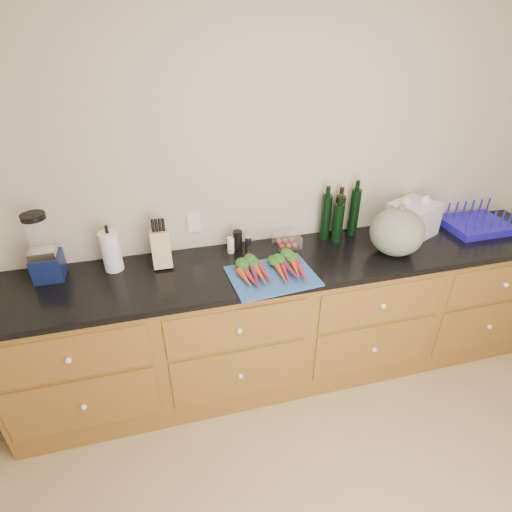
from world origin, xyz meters
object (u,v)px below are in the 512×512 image
object	(u,v)px
knife_block	(161,249)
dish_rack	(476,223)
cutting_board	(272,276)
carrots	(270,268)
tomato_box	(287,241)
paper_towel	(111,251)
blender_appliance	(43,251)
squash	(397,232)

from	to	relation	value
knife_block	dish_rack	world-z (taller)	knife_block
cutting_board	carrots	distance (m)	0.05
tomato_box	dish_rack	xyz separation A→B (m)	(1.38, -0.09, 0.00)
carrots	paper_towel	size ratio (longest dim) A/B	1.63
knife_block	tomato_box	xyz separation A→B (m)	(0.80, 0.03, -0.07)
paper_towel	knife_block	bearing A→B (deg)	-4.03
paper_towel	tomato_box	size ratio (longest dim) A/B	1.46
blender_appliance	paper_towel	distance (m)	0.36
paper_towel	blender_appliance	bearing A→B (deg)	-179.65
carrots	blender_appliance	distance (m)	1.28
squash	knife_block	world-z (taller)	squash
tomato_box	knife_block	bearing A→B (deg)	-177.86
carrots	knife_block	distance (m)	0.66
squash	cutting_board	bearing A→B (deg)	-174.66
dish_rack	carrots	bearing A→B (deg)	-172.96
blender_appliance	dish_rack	distance (m)	2.82
carrots	tomato_box	bearing A→B (deg)	55.24
blender_appliance	knife_block	xyz separation A→B (m)	(0.64, -0.02, -0.07)
squash	blender_appliance	size ratio (longest dim) A/B	0.83
carrots	squash	xyz separation A→B (m)	(0.83, 0.03, 0.11)
squash	blender_appliance	xyz separation A→B (m)	(-2.07, 0.24, 0.03)
cutting_board	tomato_box	distance (m)	0.39
cutting_board	squash	distance (m)	0.84
squash	tomato_box	size ratio (longest dim) A/B	1.99
dish_rack	knife_block	bearing A→B (deg)	178.43
blender_appliance	tomato_box	world-z (taller)	blender_appliance
squash	paper_towel	xyz separation A→B (m)	(-1.72, 0.24, -0.03)
knife_block	tomato_box	size ratio (longest dim) A/B	1.32
blender_appliance	dish_rack	xyz separation A→B (m)	(2.82, -0.08, -0.14)
knife_block	cutting_board	bearing A→B (deg)	-26.44
squash	knife_block	distance (m)	1.45
knife_block	dish_rack	size ratio (longest dim) A/B	0.52
cutting_board	squash	xyz separation A→B (m)	(0.83, 0.08, 0.14)
cutting_board	carrots	world-z (taller)	carrots
cutting_board	dish_rack	distance (m)	1.60
knife_block	dish_rack	bearing A→B (deg)	-1.57
squash	dish_rack	size ratio (longest dim) A/B	0.79
dish_rack	cutting_board	bearing A→B (deg)	-171.36
blender_appliance	paper_towel	bearing A→B (deg)	0.35
cutting_board	blender_appliance	world-z (taller)	blender_appliance
blender_appliance	dish_rack	size ratio (longest dim) A/B	0.95
carrots	blender_appliance	xyz separation A→B (m)	(-1.24, 0.27, 0.14)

